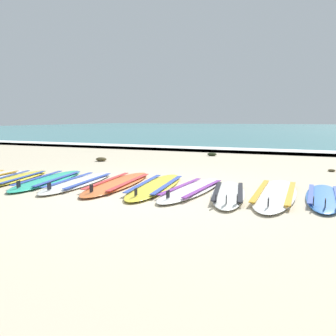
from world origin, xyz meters
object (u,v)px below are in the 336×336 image
Objects in this scene: surfboard_1 at (16,178)px; surfboard_2 at (49,180)px; surfboard_4 at (118,183)px; surfboard_5 at (156,186)px; surfboard_6 at (192,189)px; surfboard_8 at (275,194)px; surfboard_3 at (79,182)px; surfboard_7 at (228,193)px; surfboard_9 at (324,197)px.

surfboard_1 and surfboard_2 have the same top height.
surfboard_2 is at bearing 9.05° from surfboard_1.
surfboard_4 is at bearing 8.64° from surfboard_1.
surfboard_5 is 0.67m from surfboard_6.
surfboard_8 is at bearing 5.33° from surfboard_1.
surfboard_3 is 2.71m from surfboard_7.
surfboard_2 and surfboard_8 have the same top height.
surfboard_7 is at bearing 0.92° from surfboard_3.
surfboard_1 and surfboard_3 have the same top height.
surfboard_8 is at bearing 3.22° from surfboard_5.
surfboard_7 is at bearing -168.02° from surfboard_9.
surfboard_7 is 0.82× the size of surfboard_8.
surfboard_2 is 1.02× the size of surfboard_3.
surfboard_9 is at bearing 3.08° from surfboard_5.
surfboard_8 is (2.67, 0.13, -0.00)m from surfboard_4.
surfboard_2 is 1.17× the size of surfboard_9.
surfboard_5 is 0.98× the size of surfboard_8.
surfboard_4 is 0.99× the size of surfboard_8.
surfboard_1 is 0.84× the size of surfboard_4.
surfboard_3 and surfboard_7 have the same top height.
surfboard_4 is 1.10× the size of surfboard_6.
surfboard_1 is at bearing -177.37° from surfboard_7.
surfboard_3 is 0.73m from surfboard_4.
surfboard_2 is 0.96× the size of surfboard_4.
surfboard_5 and surfboard_7 have the same top height.
surfboard_6 and surfboard_8 have the same top height.
surfboard_1 and surfboard_9 have the same top height.
surfboard_4 is (1.38, 0.20, -0.00)m from surfboard_2.
surfboard_9 is at bearing 4.99° from surfboard_1.
surfboard_1 is 0.71m from surfboard_2.
surfboard_3 is 0.95× the size of surfboard_5.
surfboard_2 and surfboard_3 have the same top height.
surfboard_5 is 1.95m from surfboard_8.
surfboard_7 is at bearing -159.09° from surfboard_8.
surfboard_8 and surfboard_9 have the same top height.
surfboard_2 is 4.06m from surfboard_8.
surfboard_1 is 1.03× the size of surfboard_9.
surfboard_7 and surfboard_9 have the same top height.
surfboard_5 is at bearing -176.92° from surfboard_9.
surfboard_4 is at bearing -178.60° from surfboard_5.
surfboard_7 is 1.38m from surfboard_9.
surfboard_5 is (1.43, 0.19, -0.00)m from surfboard_3.
surfboard_7 is (1.28, -0.15, 0.00)m from surfboard_5.
surfboard_5 is (2.80, 0.33, -0.00)m from surfboard_1.
surfboard_3 is at bearing -172.49° from surfboard_5.
surfboard_4 is 2.67m from surfboard_8.
surfboard_5 and surfboard_6 have the same top height.
surfboard_3 is at bearing -176.30° from surfboard_6.
surfboard_5 is at bearing -176.78° from surfboard_8.
surfboard_3 and surfboard_6 have the same top height.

